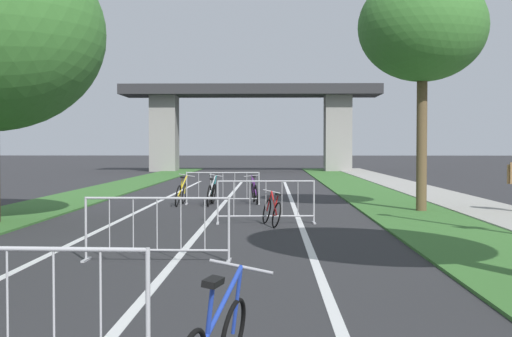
{
  "coord_description": "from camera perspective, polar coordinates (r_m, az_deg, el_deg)",
  "views": [
    {
      "loc": [
        1.57,
        -1.85,
        1.87
      ],
      "look_at": [
        0.98,
        25.29,
        1.03
      ],
      "focal_mm": 49.5,
      "sensor_mm": 36.0,
      "label": 1
    }
  ],
  "objects": [
    {
      "name": "bicycle_purple_2",
      "position": [
        23.22,
        -0.11,
        -1.94
      ],
      "size": [
        0.53,
        1.66,
        0.93
      ],
      "rotation": [
        0.0,
        0.0,
        0.13
      ],
      "color": "black",
      "rests_on": "ground"
    },
    {
      "name": "bicycle_red_1",
      "position": [
        16.67,
        1.3,
        -3.47
      ],
      "size": [
        0.54,
        1.55,
        0.84
      ],
      "rotation": [
        0.0,
        0.0,
        0.24
      ],
      "color": "black",
      "rests_on": "ground"
    },
    {
      "name": "crowd_barrier_nearest",
      "position": [
        6.26,
        -19.45,
        -10.74
      ],
      "size": [
        2.42,
        0.55,
        1.05
      ],
      "rotation": [
        0.0,
        0.0,
        -0.05
      ],
      "color": "#ADADB2",
      "rests_on": "ground"
    },
    {
      "name": "bicycle_yellow_0",
      "position": [
        22.53,
        -6.04,
        -2.01
      ],
      "size": [
        0.53,
        1.78,
        0.99
      ],
      "rotation": [
        0.0,
        0.0,
        -0.06
      ],
      "color": "black",
      "rests_on": "ground"
    },
    {
      "name": "grass_verge_right",
      "position": [
        27.91,
        9.2,
        -2.04
      ],
      "size": [
        2.59,
        62.89,
        0.05
      ],
      "primitive_type": "cube",
      "color": "#386B2D",
      "rests_on": "ground"
    },
    {
      "name": "tree_right_oak_mid",
      "position": [
        20.86,
        13.31,
        11.01
      ],
      "size": [
        3.65,
        3.65,
        6.81
      ],
      "color": "brown",
      "rests_on": "ground"
    },
    {
      "name": "overpass_bridge",
      "position": [
        53.92,
        -0.43,
        4.71
      ],
      "size": [
        19.53,
        4.32,
        6.52
      ],
      "color": "#2D2D30",
      "rests_on": "ground"
    },
    {
      "name": "bicycle_teal_3",
      "position": [
        23.43,
        -3.52,
        -1.87
      ],
      "size": [
        0.57,
        1.77,
        0.99
      ],
      "rotation": [
        0.0,
        0.0,
        3.25
      ],
      "color": "black",
      "rests_on": "ground"
    },
    {
      "name": "lane_stripe_center",
      "position": [
        20.19,
        -3.23,
        -3.53
      ],
      "size": [
        0.14,
        36.39,
        0.01
      ],
      "primitive_type": "cube",
      "color": "silver",
      "rests_on": "ground"
    },
    {
      "name": "sidewalk_path_right",
      "position": [
        28.34,
        14.01,
        -1.99
      ],
      "size": [
        2.21,
        62.89,
        0.08
      ],
      "primitive_type": "cube",
      "color": "#9E9B93",
      "rests_on": "ground"
    },
    {
      "name": "crowd_barrier_third",
      "position": [
        17.16,
        0.81,
        -2.73
      ],
      "size": [
        2.43,
        0.58,
        1.05
      ],
      "rotation": [
        0.0,
        0.0,
        0.06
      ],
      "color": "#ADADB2",
      "rests_on": "ground"
    },
    {
      "name": "lane_stripe_left_lane",
      "position": [
        20.49,
        -9.59,
        -3.48
      ],
      "size": [
        0.14,
        36.39,
        0.01
      ],
      "primitive_type": "cube",
      "color": "silver",
      "rests_on": "ground"
    },
    {
      "name": "bicycle_silver_4",
      "position": [
        22.49,
        -3.62,
        -2.04
      ],
      "size": [
        0.44,
        1.76,
        0.96
      ],
      "rotation": [
        0.0,
        0.0,
        -0.06
      ],
      "color": "black",
      "rests_on": "ground"
    },
    {
      "name": "grass_verge_left",
      "position": [
        28.51,
        -12.98,
        -1.99
      ],
      "size": [
        2.59,
        62.89,
        0.05
      ],
      "primitive_type": "cube",
      "color": "#386B2D",
      "rests_on": "ground"
    },
    {
      "name": "lane_stripe_right_lane",
      "position": [
        20.14,
        3.25,
        -3.55
      ],
      "size": [
        0.14,
        36.39,
        0.01
      ],
      "primitive_type": "cube",
      "color": "silver",
      "rests_on": "ground"
    },
    {
      "name": "crowd_barrier_fourth",
      "position": [
        22.9,
        -2.7,
        -1.61
      ],
      "size": [
        2.42,
        0.53,
        1.05
      ],
      "rotation": [
        0.0,
        0.0,
        0.04
      ],
      "color": "#ADADB2",
      "rests_on": "ground"
    },
    {
      "name": "crowd_barrier_second",
      "position": [
        11.64,
        -8.0,
        -4.89
      ],
      "size": [
        2.41,
        0.48,
        1.05
      ],
      "rotation": [
        0.0,
        0.0,
        -0.01
      ],
      "color": "#ADADB2",
      "rests_on": "ground"
    }
  ]
}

